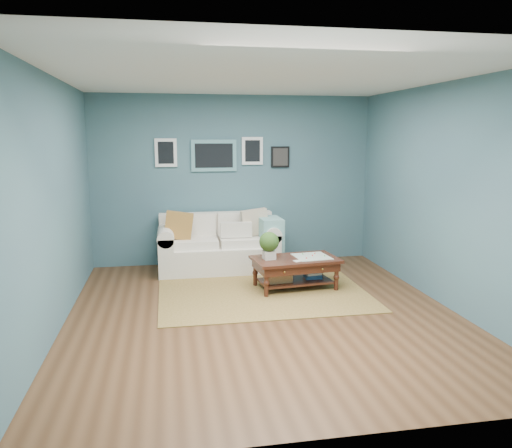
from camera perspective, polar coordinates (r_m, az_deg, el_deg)
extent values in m
plane|color=brown|center=(5.97, 0.81, -10.16)|extent=(5.00, 5.00, 0.00)
plane|color=white|center=(5.63, 0.88, 16.55)|extent=(5.00, 5.00, 0.00)
cube|color=#3C5866|center=(8.10, -2.55, 5.02)|extent=(4.50, 0.02, 2.70)
cube|color=#3C5866|center=(3.26, 9.29, -2.74)|extent=(4.50, 0.02, 2.70)
cube|color=#3C5866|center=(5.67, -22.11, 2.08)|extent=(0.02, 5.00, 2.70)
cube|color=#3C5866|center=(6.46, 20.86, 3.07)|extent=(0.02, 5.00, 2.70)
cube|color=#5A9398|center=(8.01, -4.83, 7.80)|extent=(0.72, 0.03, 0.50)
cube|color=black|center=(7.99, -4.82, 7.80)|extent=(0.60, 0.01, 0.38)
cube|color=white|center=(7.97, -10.26, 8.03)|extent=(0.34, 0.03, 0.44)
cube|color=white|center=(8.09, -0.42, 8.36)|extent=(0.34, 0.03, 0.44)
cube|color=black|center=(8.19, 2.78, 7.66)|extent=(0.30, 0.03, 0.34)
cube|color=brown|center=(6.75, 0.69, -7.67)|extent=(2.72, 2.18, 0.01)
cube|color=silver|center=(7.75, -4.32, -3.86)|extent=(1.36, 0.84, 0.40)
cube|color=silver|center=(7.98, -4.61, -0.30)|extent=(1.78, 0.21, 0.46)
cube|color=silver|center=(7.69, -10.23, -3.37)|extent=(0.23, 0.84, 0.59)
cube|color=silver|center=(7.85, 1.44, -2.94)|extent=(0.23, 0.84, 0.59)
cylinder|color=silver|center=(7.63, -10.30, -1.21)|extent=(0.25, 0.84, 0.25)
cylinder|color=silver|center=(7.78, 1.45, -0.82)|extent=(0.25, 0.84, 0.25)
cube|color=silver|center=(7.61, -7.03, -2.14)|extent=(0.69, 0.54, 0.12)
cube|color=silver|center=(7.68, -1.61, -1.95)|extent=(0.69, 0.54, 0.12)
cube|color=silver|center=(7.83, -7.18, -0.05)|extent=(0.69, 0.11, 0.34)
cube|color=silver|center=(7.90, -1.91, 0.11)|extent=(0.69, 0.11, 0.34)
cube|color=#B5692F|center=(7.56, -8.81, -0.16)|extent=(0.46, 0.17, 0.45)
cube|color=beige|center=(7.74, -0.16, 0.19)|extent=(0.45, 0.17, 0.44)
cube|color=beige|center=(7.59, -2.29, -0.66)|extent=(0.48, 0.11, 0.23)
cube|color=#79B7AC|center=(7.70, 1.62, -2.09)|extent=(0.32, 0.53, 0.76)
cube|color=#38140C|center=(6.80, 4.53, -4.05)|extent=(1.21, 0.78, 0.04)
cube|color=#38140C|center=(6.82, 4.52, -4.67)|extent=(1.12, 0.70, 0.11)
cube|color=#38140C|center=(6.88, 4.49, -6.49)|extent=(1.02, 0.60, 0.02)
sphere|color=gold|center=(6.45, 3.27, -5.51)|extent=(0.03, 0.03, 0.03)
sphere|color=gold|center=(6.64, 7.61, -5.12)|extent=(0.03, 0.03, 0.03)
cylinder|color=#38140C|center=(6.46, 1.19, -6.73)|extent=(0.06, 0.06, 0.39)
cylinder|color=#38140C|center=(6.82, 9.18, -5.97)|extent=(0.06, 0.06, 0.39)
cylinder|color=#38140C|center=(6.94, -0.09, -5.56)|extent=(0.06, 0.06, 0.39)
cylinder|color=#38140C|center=(7.27, 7.44, -4.92)|extent=(0.06, 0.06, 0.39)
cube|color=silver|center=(6.71, 1.50, -3.55)|extent=(0.17, 0.17, 0.11)
sphere|color=#284D15|center=(6.67, 1.51, -2.04)|extent=(0.27, 0.27, 0.27)
cube|color=beige|center=(6.88, 6.38, -3.71)|extent=(0.50, 0.50, 0.01)
cube|color=tan|center=(6.77, 2.61, -5.79)|extent=(0.35, 0.26, 0.19)
cube|color=navy|center=(6.97, 6.50, -5.73)|extent=(0.25, 0.19, 0.11)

